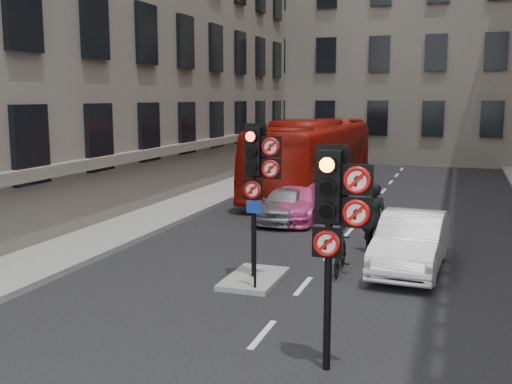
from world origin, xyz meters
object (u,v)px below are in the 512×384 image
Objects in this scene: car_white at (411,242)px; bus_red at (314,157)px; signal_near at (335,210)px; motorcyclist at (374,218)px; signal_far at (257,167)px; car_pink at (297,202)px; car_silver at (286,204)px; motorcycle at (340,251)px; info_sign at (255,232)px.

car_white is 0.36× the size of bus_red.
bus_red is at bearing 104.36° from signal_near.
signal_near is at bearing 98.30° from motorcyclist.
signal_far reaches higher than car_pink.
signal_near is 1.82× the size of motorcyclist.
car_silver is 6.28m from motorcycle.
bus_red is (-4.41, 17.21, -0.92)m from signal_near.
info_sign is (1.22, -8.20, 0.76)m from car_pink.
signal_near is at bearing -56.66° from info_sign.
signal_near reaches higher than car_white.
car_pink is 8.32m from info_sign.
motorcycle is at bearing 52.36° from info_sign.
info_sign is (2.02, -14.02, -0.28)m from bus_red.
signal_near reaches higher than motorcycle.
car_silver reaches higher than motorcycle.
signal_far is at bearing 63.94° from motorcyclist.
car_pink is 2.41× the size of motorcycle.
bus_red reaches higher than car_white.
signal_far is 0.98× the size of car_silver.
motorcycle is (-1.62, -0.84, -0.18)m from car_white.
motorcycle is 0.91× the size of motorcyclist.
signal_far is 4.46m from car_white.
info_sign is (1.48, -7.72, 0.76)m from car_silver.
signal_near is 12.11m from car_pink.
motorcyclist is at bearing -65.54° from bus_red.
info_sign is (-1.99, -4.42, 0.40)m from motorcyclist.
info_sign reaches higher than motorcyclist.
signal_far is 1.82× the size of info_sign.
signal_near is 7.79m from motorcyclist.
signal_near is 17.79m from bus_red.
info_sign is at bearing -132.48° from car_white.
car_pink is at bearing 111.39° from motorcycle.
car_silver is 0.85× the size of car_white.
car_white is at bearing -63.21° from bus_red.
signal_near is 1.82× the size of info_sign.
car_white is at bearing -52.17° from car_pink.
car_pink is (-4.33, 5.17, -0.09)m from car_white.
signal_near is 4.16m from info_sign.
signal_near is 1.00× the size of signal_far.
info_sign is (-3.11, -3.03, 0.67)m from car_white.
signal_far is 4.57m from motorcyclist.
car_white reaches higher than motorcycle.
motorcyclist is at bearing -51.72° from car_pink.
signal_near is at bearing -56.98° from signal_far.
motorcyclist reaches higher than car_silver.
signal_near is at bearing -74.54° from car_pink.
signal_far is 1.82× the size of motorcyclist.
bus_red is 14.17m from info_sign.
motorcycle is at bearing 82.63° from motorcyclist.
bus_red reaches higher than car_pink.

